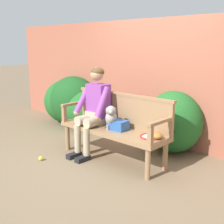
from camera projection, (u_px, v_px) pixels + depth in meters
The scene contains 16 objects.
ground_plane at pixel (112, 159), 4.41m from camera, with size 40.00×40.00×0.00m, color #7A664C.
brick_garden_fence at pixel (161, 82), 5.07m from camera, with size 8.00×0.30×2.11m, color #9E5642.
hedge_bush_mid_left at pixel (74, 101), 6.17m from camera, with size 1.09×0.95×1.04m, color #194C1E.
hedge_bush_far_left at pixel (86, 109), 5.93m from camera, with size 1.14×0.84×0.80m, color #1E5B23.
hedge_bush_far_right at pixel (173, 122), 4.61m from camera, with size 0.93×0.85×0.98m, color #1E5B23.
hedge_bush_mid_right at pixel (66, 101), 6.41m from camera, with size 0.94×0.92×0.93m, color #1E5B23.
garden_bench at pixel (112, 132), 4.32m from camera, with size 1.76×0.52×0.47m.
bench_backrest at pixel (122, 109), 4.41m from camera, with size 1.80×0.06×0.50m.
bench_armrest_left_end at pixel (70, 108), 4.75m from camera, with size 0.06×0.52×0.28m.
bench_armrest_right_end at pixel (157, 127), 3.63m from camera, with size 0.06×0.52×0.28m.
person_seated at pixel (94, 107), 4.47m from camera, with size 0.56×0.66×1.34m.
dog_on_bench at pixel (111, 117), 4.24m from camera, with size 0.32×0.33×0.36m.
tennis_racket at pixel (152, 136), 3.92m from camera, with size 0.37×0.58×0.03m.
baseball_glove at pixel (155, 135), 3.84m from camera, with size 0.22×0.17×0.09m, color #9E6B2D.
sports_bag at pixel (118, 125), 4.23m from camera, with size 0.28×0.20×0.14m, color #2856A3.
tennis_ball at pixel (41, 158), 4.33m from camera, with size 0.07×0.07×0.07m, color #CCDB33.
Camera 1 is at (2.82, -3.02, 1.68)m, focal length 47.00 mm.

